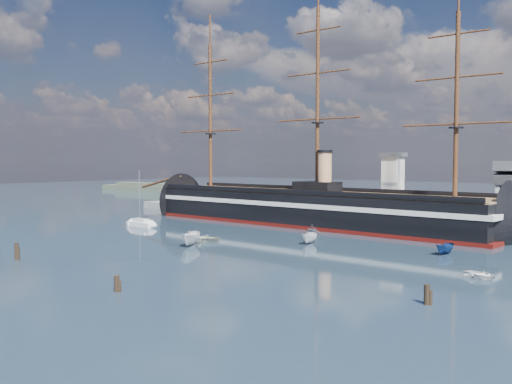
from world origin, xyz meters
The scene contains 15 objects.
ground centered at (0.00, 40.00, 0.00)m, with size 600.00×600.00×0.00m, color #203446.
quay centered at (10.00, 76.00, 0.00)m, with size 180.00×18.00×2.00m, color slate.
quay_tower centered at (3.00, 73.00, 9.75)m, with size 5.00×5.00×15.00m.
shoreline centered at (-139.23, 135.00, 1.45)m, with size 120.00×10.00×4.00m.
warship centered at (-13.32, 60.00, 4.04)m, with size 113.30×21.05×53.94m.
sailboat centered at (-39.92, 33.22, 0.82)m, with size 8.17×2.75×12.90m.
motorboat_a centered at (-9.84, 19.73, 0.00)m, with size 7.70×2.82×3.08m, color silver.
motorboat_b centered at (-11.54, 25.31, 0.00)m, with size 3.75×1.50×1.75m, color beige.
motorboat_c centered at (5.02, 35.29, 0.00)m, with size 6.20×2.27×2.48m, color white.
motorboat_d centered at (-1.90, 46.53, 0.00)m, with size 6.10×2.64×2.24m, color slate.
motorboat_e centered at (39.11, 23.87, 0.00)m, with size 2.87×1.15×1.34m, color white.
motorboat_f centered at (28.58, 39.17, 0.00)m, with size 5.54×2.03×2.22m, color navy.
piling_near_left centered at (-19.91, -7.20, 0.00)m, with size 0.64×0.64×3.31m, color black.
piling_near_mid centered at (9.06, -10.48, 0.00)m, with size 0.64×0.64×2.57m, color black.
piling_far_right centered at (39.13, 6.48, 0.00)m, with size 0.64×0.64×2.83m, color black.
Camera 1 is at (62.63, -50.60, 15.13)m, focal length 40.00 mm.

